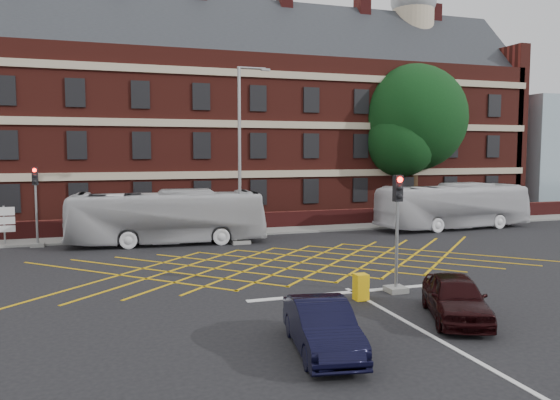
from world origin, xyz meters
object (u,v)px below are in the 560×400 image
object	(u,v)px
car_maroon	(456,297)
deciduous_tree	(413,125)
traffic_light_near	(397,244)
street_lamp	(241,182)
bus_right	(453,206)
utility_cabinet	(361,287)
bus_left	(167,217)
direction_signs	(4,221)
car_navy	(322,326)
traffic_light_far	(36,214)

from	to	relation	value
car_maroon	deciduous_tree	bearing A→B (deg)	84.89
traffic_light_near	street_lamp	xyz separation A→B (m)	(-2.78, 12.03, 1.64)
car_maroon	deciduous_tree	world-z (taller)	deciduous_tree
bus_right	utility_cabinet	world-z (taller)	bus_right
car_maroon	bus_left	bearing A→B (deg)	136.06
bus_right	traffic_light_near	bearing A→B (deg)	135.38
car_maroon	direction_signs	world-z (taller)	direction_signs
street_lamp	bus_right	bearing A→B (deg)	4.62
traffic_light_near	car_navy	bearing A→B (deg)	-136.31
bus_right	car_maroon	distance (m)	20.46
deciduous_tree	direction_signs	world-z (taller)	deciduous_tree
street_lamp	traffic_light_far	bearing A→B (deg)	167.49
car_navy	deciduous_tree	xyz separation A→B (m)	(18.01, 24.91, 6.47)
traffic_light_near	street_lamp	size ratio (longest dim) A/B	0.44
car_navy	direction_signs	distance (m)	22.26
car_maroon	utility_cabinet	xyz separation A→B (m)	(-1.77, 2.86, -0.23)
traffic_light_far	direction_signs	world-z (taller)	traffic_light_far
utility_cabinet	bus_left	bearing A→B (deg)	110.05
deciduous_tree	traffic_light_near	bearing A→B (deg)	-122.99
car_navy	street_lamp	world-z (taller)	street_lamp
car_navy	car_maroon	size ratio (longest dim) A/B	1.00
bus_left	traffic_light_near	bearing A→B (deg)	-148.42
deciduous_tree	street_lamp	distance (m)	18.32
traffic_light_near	utility_cabinet	size ratio (longest dim) A/B	4.69
bus_right	street_lamp	bearing A→B (deg)	92.12
bus_left	car_navy	distance (m)	17.86
car_navy	car_maroon	distance (m)	5.07
car_navy	utility_cabinet	xyz separation A→B (m)	(3.15, 4.08, -0.21)
car_maroon	direction_signs	bearing A→B (deg)	153.26
car_navy	direction_signs	size ratio (longest dim) A/B	1.82
car_navy	street_lamp	distance (m)	17.02
car_navy	utility_cabinet	world-z (taller)	car_navy
car_navy	deciduous_tree	distance (m)	31.41
deciduous_tree	street_lamp	world-z (taller)	deciduous_tree
bus_right	car_maroon	size ratio (longest dim) A/B	2.67
car_navy	utility_cabinet	size ratio (longest dim) A/B	4.40
car_navy	traffic_light_near	world-z (taller)	traffic_light_near
traffic_light_near	street_lamp	bearing A→B (deg)	102.99
car_maroon	traffic_light_near	distance (m)	3.58
deciduous_tree	traffic_light_far	bearing A→B (deg)	-167.56
street_lamp	utility_cabinet	xyz separation A→B (m)	(1.08, -12.59, -2.95)
traffic_light_near	utility_cabinet	distance (m)	2.22
direction_signs	utility_cabinet	size ratio (longest dim) A/B	2.41
bus_right	traffic_light_near	distance (m)	17.83
traffic_light_near	car_maroon	bearing A→B (deg)	-88.89
deciduous_tree	direction_signs	xyz separation A→B (m)	(-28.31, -5.19, -5.76)
direction_signs	bus_left	bearing A→B (deg)	-13.13
deciduous_tree	street_lamp	bearing A→B (deg)	-152.65
bus_left	car_maroon	distance (m)	17.87
bus_left	deciduous_tree	world-z (taller)	deciduous_tree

